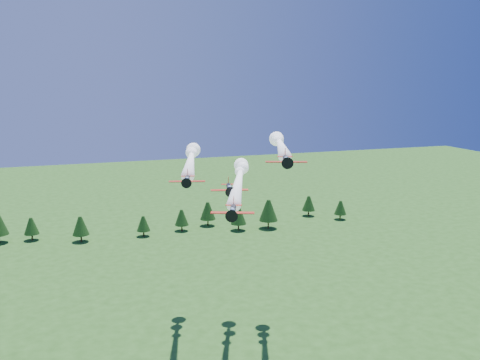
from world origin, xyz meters
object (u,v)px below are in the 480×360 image
object	(u,v)px
plane_right	(280,144)
plane_slot	(229,188)
plane_lead	(239,178)
plane_left	(191,158)

from	to	relation	value
plane_right	plane_slot	size ratio (longest dim) A/B	4.75
plane_lead	plane_left	xyz separation A→B (m)	(-8.66, 9.63, 3.53)
plane_lead	plane_right	size ratio (longest dim) A/B	1.24
plane_lead	plane_right	world-z (taller)	plane_right
plane_left	plane_slot	bearing A→B (deg)	-65.84
plane_lead	plane_left	size ratio (longest dim) A/B	1.10
plane_lead	plane_left	bearing A→B (deg)	152.87
plane_lead	plane_right	xyz separation A→B (m)	(10.61, 1.69, 7.05)
plane_slot	plane_lead	bearing A→B (deg)	75.55
plane_right	plane_slot	bearing A→B (deg)	-123.22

